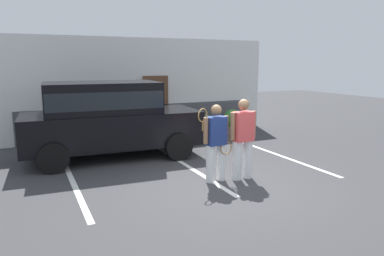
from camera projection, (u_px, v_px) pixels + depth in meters
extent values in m
plane|color=#38383A|center=(226.00, 185.00, 7.58)|extent=(40.00, 40.00, 0.00)
cube|color=silver|center=(73.00, 183.00, 7.70)|extent=(0.12, 4.40, 0.01)
cube|color=silver|center=(190.00, 167.00, 8.86)|extent=(0.12, 4.40, 0.01)
cube|color=silver|center=(279.00, 155.00, 10.01)|extent=(0.12, 4.40, 0.01)
cube|color=white|center=(140.00, 88.00, 12.49)|extent=(9.68, 0.30, 3.39)
cube|color=#4C4C51|center=(143.00, 121.00, 12.52)|extent=(8.13, 0.10, 1.10)
cube|color=brown|center=(156.00, 106.00, 12.62)|extent=(0.90, 0.06, 2.10)
cube|color=black|center=(113.00, 128.00, 9.72)|extent=(4.71, 2.17, 0.90)
cube|color=black|center=(102.00, 97.00, 9.48)|extent=(3.00, 1.93, 0.80)
cube|color=black|center=(102.00, 98.00, 9.48)|extent=(2.94, 1.95, 0.44)
cylinder|color=black|center=(158.00, 134.00, 11.24)|extent=(0.73, 0.30, 0.72)
cylinder|color=black|center=(179.00, 147.00, 9.50)|extent=(0.73, 0.30, 0.72)
cylinder|color=black|center=(52.00, 142.00, 10.10)|extent=(0.73, 0.30, 0.72)
cylinder|color=black|center=(53.00, 158.00, 8.37)|extent=(0.73, 0.30, 0.72)
cylinder|color=white|center=(221.00, 162.00, 7.85)|extent=(0.19, 0.19, 0.82)
cylinder|color=white|center=(210.00, 164.00, 7.71)|extent=(0.19, 0.19, 0.82)
cube|color=navy|center=(216.00, 131.00, 7.66)|extent=(0.44, 0.30, 0.61)
sphere|color=#8C6647|center=(216.00, 110.00, 7.58)|extent=(0.23, 0.23, 0.23)
cylinder|color=#8C6647|center=(226.00, 128.00, 7.78)|extent=(0.10, 0.10, 0.56)
cylinder|color=#8C6647|center=(206.00, 131.00, 7.52)|extent=(0.10, 0.10, 0.56)
torus|color=olive|center=(203.00, 115.00, 7.48)|extent=(0.28, 0.14, 0.29)
cylinder|color=olive|center=(203.00, 126.00, 7.52)|extent=(0.03, 0.03, 0.20)
cylinder|color=white|center=(248.00, 159.00, 8.01)|extent=(0.20, 0.20, 0.86)
cylinder|color=white|center=(237.00, 161.00, 7.87)|extent=(0.20, 0.20, 0.86)
cube|color=#E04C4C|center=(243.00, 126.00, 7.81)|extent=(0.45, 0.30, 0.64)
sphere|color=#8C6647|center=(244.00, 105.00, 7.72)|extent=(0.24, 0.24, 0.24)
cylinder|color=#8C6647|center=(253.00, 124.00, 7.93)|extent=(0.11, 0.11, 0.59)
cylinder|color=#8C6647|center=(233.00, 126.00, 7.67)|extent=(0.11, 0.11, 0.59)
torus|color=olive|center=(226.00, 148.00, 7.75)|extent=(0.37, 0.04, 0.37)
cylinder|color=olive|center=(226.00, 137.00, 7.70)|extent=(0.03, 0.03, 0.20)
cylinder|color=brown|center=(207.00, 133.00, 12.66)|extent=(0.36, 0.36, 0.22)
sphere|color=#4C8C38|center=(207.00, 123.00, 12.60)|extent=(0.56, 0.56, 0.56)
cylinder|color=gray|center=(232.00, 130.00, 13.10)|extent=(0.43, 0.43, 0.26)
sphere|color=#387F33|center=(232.00, 119.00, 13.03)|extent=(0.67, 0.67, 0.67)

